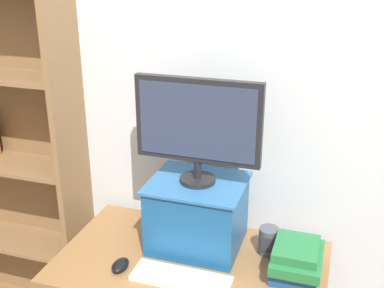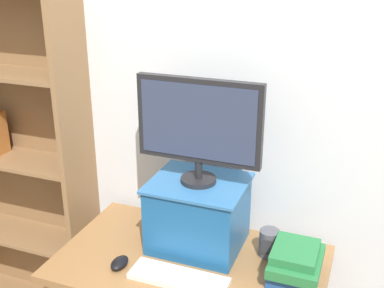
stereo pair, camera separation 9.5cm
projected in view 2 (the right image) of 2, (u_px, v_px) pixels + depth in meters
back_wall at (223, 111)px, 2.25m from camera, size 7.00×0.08×2.60m
desk at (190, 278)px, 2.12m from camera, size 1.15×0.68×0.75m
bookshelf_unit at (12, 154)px, 2.63m from camera, size 0.87×0.28×1.89m
riser_box at (198, 212)px, 2.14m from camera, size 0.42×0.36×0.32m
computer_monitor at (199, 125)px, 1.99m from camera, size 0.54×0.16×0.46m
keyboard at (179, 278)px, 1.95m from camera, size 0.41×0.13×0.02m
computer_mouse at (119, 263)px, 2.03m from camera, size 0.06×0.10×0.04m
book_stack at (295, 263)px, 1.95m from camera, size 0.20×0.27×0.14m
desk_speaker at (269, 243)px, 2.10m from camera, size 0.09×0.09×0.12m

